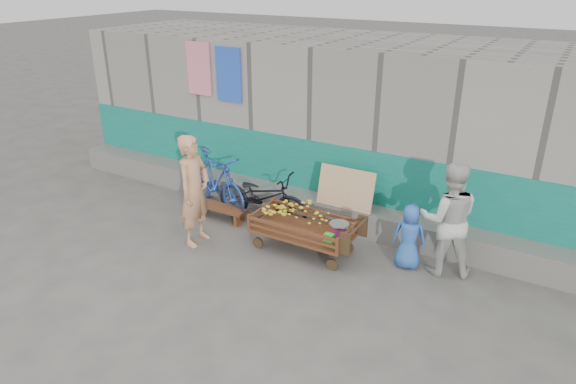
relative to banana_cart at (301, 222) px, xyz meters
The scene contains 9 objects.
ground 1.36m from the banana_cart, 88.92° to the right, with size 80.00×80.00×0.00m, color #4F4D48.
building_wall 2.95m from the banana_cart, 89.53° to the left, with size 12.00×3.50×3.00m.
banana_cart is the anchor object (origin of this frame).
bench 1.84m from the banana_cart, behind, with size 1.02×0.30×0.25m.
vendor_man 1.79m from the banana_cart, 158.82° to the right, with size 0.68×0.44×1.85m, color tan.
woman 2.24m from the banana_cart, 13.37° to the left, with size 0.85×0.66×1.75m, color silver.
child 1.69m from the banana_cart, 12.96° to the left, with size 0.50×0.33×1.03m, color blue.
bicycle_dark 1.27m from the banana_cart, 152.41° to the left, with size 0.62×1.77×0.93m, color black.
bicycle_blue 2.23m from the banana_cart, 164.68° to the left, with size 0.52×1.86×1.12m, color #26469A.
Camera 1 is at (3.46, -5.14, 4.20)m, focal length 32.00 mm.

